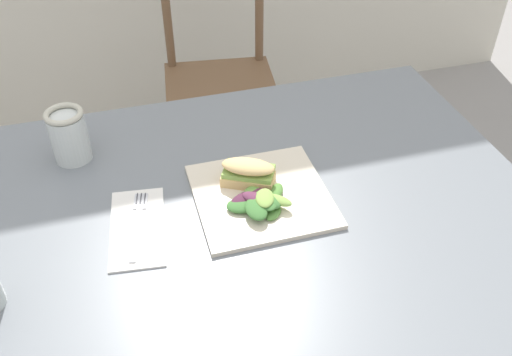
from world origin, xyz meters
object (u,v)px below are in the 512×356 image
(sandwich_half_front, at_px, (248,172))
(mason_jar_iced_tea, at_px, (69,138))
(dining_table, at_px, (243,252))
(chair_wooden_far, at_px, (220,80))
(plate_lunch, at_px, (261,196))
(fork_on_napkin, at_px, (138,220))

(sandwich_half_front, xyz_separation_m, mason_jar_iced_tea, (-0.34, 0.20, 0.02))
(dining_table, height_order, sandwich_half_front, sandwich_half_front)
(chair_wooden_far, relative_size, mason_jar_iced_tea, 7.19)
(plate_lunch, height_order, sandwich_half_front, sandwich_half_front)
(plate_lunch, xyz_separation_m, sandwich_half_front, (-0.02, 0.04, 0.03))
(dining_table, relative_size, sandwich_half_front, 9.96)
(dining_table, xyz_separation_m, mason_jar_iced_tea, (-0.31, 0.26, 0.18))
(sandwich_half_front, distance_m, mason_jar_iced_tea, 0.40)
(chair_wooden_far, bearing_deg, fork_on_napkin, -111.04)
(chair_wooden_far, height_order, sandwich_half_front, chair_wooden_far)
(dining_table, bearing_deg, mason_jar_iced_tea, 140.20)
(fork_on_napkin, bearing_deg, chair_wooden_far, 68.96)
(dining_table, height_order, mason_jar_iced_tea, mason_jar_iced_tea)
(dining_table, height_order, chair_wooden_far, chair_wooden_far)
(dining_table, distance_m, mason_jar_iced_tea, 0.45)
(chair_wooden_far, distance_m, mason_jar_iced_tea, 0.96)
(plate_lunch, height_order, fork_on_napkin, plate_lunch)
(dining_table, distance_m, fork_on_napkin, 0.24)
(plate_lunch, bearing_deg, chair_wooden_far, 82.43)
(plate_lunch, relative_size, mason_jar_iced_tea, 2.20)
(dining_table, xyz_separation_m, chair_wooden_far, (0.18, 1.01, -0.16))
(mason_jar_iced_tea, bearing_deg, plate_lunch, -33.87)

